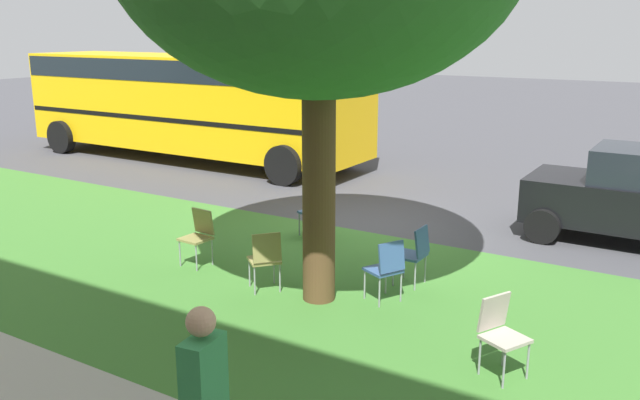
{
  "coord_description": "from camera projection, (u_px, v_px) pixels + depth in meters",
  "views": [
    {
      "loc": [
        -5.45,
        10.5,
        3.6
      ],
      "look_at": [
        -0.05,
        1.7,
        0.92
      ],
      "focal_mm": 37.27,
      "sensor_mm": 36.0,
      "label": 1
    }
  ],
  "objects": [
    {
      "name": "school_bus",
      "position": [
        190.0,
        97.0,
        18.34
      ],
      "size": [
        10.4,
        2.8,
        2.88
      ],
      "color": "yellow",
      "rests_on": "ground"
    },
    {
      "name": "chair_2",
      "position": [
        316.0,
        209.0,
        11.68
      ],
      "size": [
        0.54,
        0.53,
        0.88
      ],
      "color": "#335184",
      "rests_on": "ground"
    },
    {
      "name": "chair_3",
      "position": [
        265.0,
        256.0,
        9.25
      ],
      "size": [
        0.59,
        0.59,
        0.88
      ],
      "color": "olive",
      "rests_on": "ground"
    },
    {
      "name": "chair_5",
      "position": [
        415.0,
        251.0,
        9.47
      ],
      "size": [
        0.43,
        0.42,
        0.88
      ],
      "color": "#335184",
      "rests_on": "ground"
    },
    {
      "name": "chair_0",
      "position": [
        500.0,
        329.0,
        7.0
      ],
      "size": [
        0.56,
        0.55,
        0.88
      ],
      "color": "#ADA393",
      "rests_on": "ground"
    },
    {
      "name": "chair_1",
      "position": [
        386.0,
        266.0,
        8.87
      ],
      "size": [
        0.56,
        0.56,
        0.88
      ],
      "color": "#335184",
      "rests_on": "ground"
    },
    {
      "name": "ground",
      "position": [
        366.0,
        228.0,
        12.33
      ],
      "size": [
        80.0,
        80.0,
        0.0
      ],
      "primitive_type": "plane",
      "color": "#424247"
    },
    {
      "name": "chair_4",
      "position": [
        199.0,
        233.0,
        10.31
      ],
      "size": [
        0.45,
        0.45,
        0.88
      ],
      "color": "olive",
      "rests_on": "ground"
    },
    {
      "name": "grass_verge",
      "position": [
        263.0,
        282.0,
        9.69
      ],
      "size": [
        48.0,
        6.0,
        0.01
      ],
      "primitive_type": "cube",
      "color": "#3D752D",
      "rests_on": "ground"
    }
  ]
}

